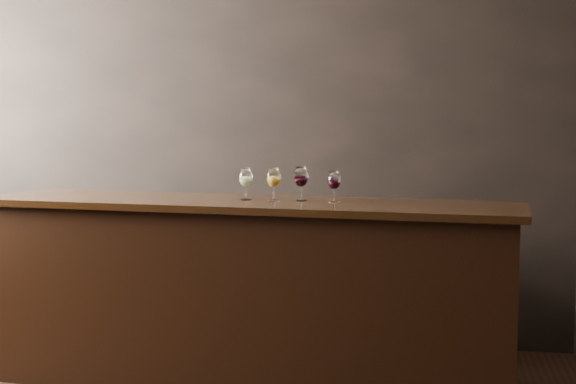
% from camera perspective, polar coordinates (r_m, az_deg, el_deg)
% --- Properties ---
extents(room_shell, '(5.02, 4.52, 2.81)m').
position_cam_1_polar(room_shell, '(3.68, -19.67, 9.44)').
color(room_shell, black).
rests_on(room_shell, ground).
extents(bar_counter, '(2.98, 0.90, 1.03)m').
position_cam_1_polar(bar_counter, '(4.56, -2.93, -7.51)').
color(bar_counter, black).
rests_on(bar_counter, ground).
extents(bar_top, '(3.08, 0.98, 0.04)m').
position_cam_1_polar(bar_top, '(4.47, -2.96, -0.84)').
color(bar_top, black).
rests_on(bar_top, bar_counter).
extents(back_bar_shelf, '(2.35, 0.40, 0.85)m').
position_cam_1_polar(back_bar_shelf, '(5.49, -8.13, -6.30)').
color(back_bar_shelf, black).
rests_on(back_bar_shelf, ground).
extents(glass_white, '(0.08, 0.08, 0.18)m').
position_cam_1_polar(glass_white, '(4.49, -3.03, 0.99)').
color(glass_white, white).
rests_on(glass_white, bar_top).
extents(glass_amber, '(0.08, 0.08, 0.19)m').
position_cam_1_polar(glass_amber, '(4.42, -1.02, 0.99)').
color(glass_amber, white).
rests_on(glass_amber, bar_top).
extents(glass_red_a, '(0.08, 0.08, 0.19)m').
position_cam_1_polar(glass_red_a, '(4.43, 0.93, 1.05)').
color(glass_red_a, white).
rests_on(glass_red_a, bar_top).
extents(glass_red_b, '(0.07, 0.07, 0.17)m').
position_cam_1_polar(glass_red_b, '(4.37, 3.30, 0.79)').
color(glass_red_b, white).
rests_on(glass_red_b, bar_top).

